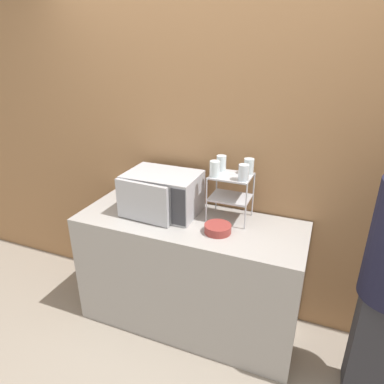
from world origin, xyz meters
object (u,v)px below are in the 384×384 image
(microwave, at_px, (162,193))
(dish_rack, at_px, (231,188))
(glass_back_left, at_px, (221,163))
(bowl, at_px, (218,229))
(glass_front_right, at_px, (244,173))
(glass_back_right, at_px, (249,166))
(glass_front_left, at_px, (215,169))

(microwave, distance_m, dish_rack, 0.51)
(glass_back_left, height_order, bowl, glass_back_left)
(microwave, bearing_deg, dish_rack, 9.93)
(dish_rack, bearing_deg, glass_front_right, -32.56)
(microwave, bearing_deg, bowl, -15.56)
(glass_back_right, bearing_deg, glass_front_right, -91.07)
(glass_front_left, bearing_deg, glass_front_right, 0.22)
(glass_back_right, xyz_separation_m, glass_back_left, (-0.20, -0.00, 0.00))
(glass_back_left, bearing_deg, bowl, -74.63)
(dish_rack, distance_m, glass_front_right, 0.19)
(glass_back_right, xyz_separation_m, bowl, (-0.12, -0.29, -0.36))
(bowl, bearing_deg, glass_front_left, 118.15)
(bowl, bearing_deg, microwave, 164.44)
(microwave, distance_m, glass_front_left, 0.46)
(microwave, relative_size, dish_rack, 1.59)
(glass_back_left, bearing_deg, dish_rack, -35.32)
(bowl, bearing_deg, glass_back_right, 68.14)
(glass_back_right, bearing_deg, glass_front_left, -146.01)
(glass_back_right, bearing_deg, bowl, -111.86)
(bowl, bearing_deg, dish_rack, 85.85)
(glass_front_left, height_order, glass_front_right, same)
(glass_front_right, bearing_deg, microwave, -177.71)
(microwave, xyz_separation_m, dish_rack, (0.49, 0.09, 0.09))
(dish_rack, height_order, glass_front_right, glass_front_right)
(microwave, xyz_separation_m, glass_back_right, (0.59, 0.16, 0.23))
(glass_front_left, bearing_deg, glass_back_right, 33.99)
(dish_rack, distance_m, glass_back_left, 0.19)
(glass_front_right, distance_m, glass_back_left, 0.23)
(glass_front_right, relative_size, glass_back_left, 1.00)
(glass_front_left, distance_m, bowl, 0.40)
(glass_back_right, distance_m, glass_back_left, 0.20)
(dish_rack, distance_m, bowl, 0.31)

